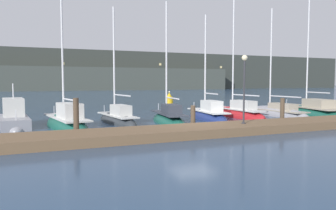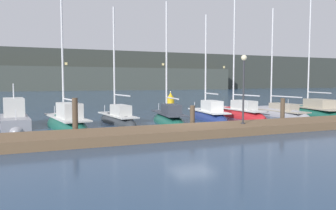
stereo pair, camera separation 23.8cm
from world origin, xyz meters
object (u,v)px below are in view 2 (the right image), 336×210
sailboat_berth_6 (208,117)px  sailboat_berth_8 (276,114)px  motorboat_berth_2 (15,123)px  sailboat_berth_9 (313,113)px  channel_buoy (171,102)px  sailboat_berth_5 (169,121)px  sailboat_berth_7 (238,115)px  sailboat_berth_4 (117,121)px  dock_lamppost (244,78)px  sailboat_berth_3 (66,125)px

sailboat_berth_6 → sailboat_berth_8: size_ratio=0.89×
motorboat_berth_2 → sailboat_berth_9: sailboat_berth_9 is taller
motorboat_berth_2 → channel_buoy: motorboat_berth_2 is taller
sailboat_berth_6 → channel_buoy: size_ratio=4.80×
sailboat_berth_5 → sailboat_berth_8: bearing=5.9°
sailboat_berth_5 → sailboat_berth_9: bearing=1.8°
motorboat_berth_2 → sailboat_berth_7: bearing=-1.3°
sailboat_berth_6 → sailboat_berth_9: sailboat_berth_9 is taller
sailboat_berth_5 → sailboat_berth_9: (13.32, 0.42, -0.02)m
motorboat_berth_2 → sailboat_berth_4: sailboat_berth_4 is taller
dock_lamppost → sailboat_berth_8: bearing=39.4°
sailboat_berth_6 → channel_buoy: sailboat_berth_6 is taller
sailboat_berth_6 → dock_lamppost: bearing=-101.4°
motorboat_berth_2 → channel_buoy: 17.96m
sailboat_berth_4 → sailboat_berth_5: bearing=-21.3°
sailboat_berth_8 → channel_buoy: (-4.88, 10.95, 0.55)m
motorboat_berth_2 → sailboat_berth_9: size_ratio=0.48×
sailboat_berth_7 → channel_buoy: sailboat_berth_7 is taller
sailboat_berth_7 → sailboat_berth_4: bearing=-179.5°
sailboat_berth_5 → motorboat_berth_2: bearing=169.9°
motorboat_berth_2 → sailboat_berth_4: size_ratio=0.61×
motorboat_berth_2 → sailboat_berth_9: (22.91, -1.29, -0.14)m
sailboat_berth_4 → channel_buoy: sailboat_berth_4 is taller
sailboat_berth_7 → dock_lamppost: 8.28m
sailboat_berth_4 → sailboat_berth_9: size_ratio=0.78×
sailboat_berth_8 → sailboat_berth_7: bearing=175.2°
sailboat_berth_4 → sailboat_berth_7: size_ratio=0.83×
sailboat_berth_6 → motorboat_berth_2: bearing=176.9°
dock_lamppost → motorboat_berth_2: bearing=149.8°
sailboat_berth_4 → sailboat_berth_5: 3.47m
sailboat_berth_3 → sailboat_berth_5: sailboat_berth_3 is taller
sailboat_berth_6 → sailboat_berth_9: bearing=-3.4°
sailboat_berth_3 → sailboat_berth_8: 16.68m
sailboat_berth_4 → sailboat_berth_6: sailboat_berth_4 is taller
sailboat_berth_3 → sailboat_berth_6: (10.26, 0.87, -0.01)m
sailboat_berth_6 → dock_lamppost: sailboat_berth_6 is taller
sailboat_berth_8 → dock_lamppost: bearing=-140.6°
sailboat_berth_3 → channel_buoy: size_ratio=6.08×
sailboat_berth_6 → sailboat_berth_7: size_ratio=0.83×
channel_buoy → dock_lamppost: 17.62m
sailboat_berth_8 → sailboat_berth_9: sailboat_berth_9 is taller
sailboat_berth_3 → sailboat_berth_7: size_ratio=1.05×
sailboat_berth_5 → channel_buoy: (5.13, 12.00, 0.50)m
sailboat_berth_5 → sailboat_berth_7: sailboat_berth_7 is taller
dock_lamppost → sailboat_berth_9: bearing=27.3°
sailboat_berth_3 → sailboat_berth_8: (16.66, 0.92, -0.06)m
sailboat_berth_6 → sailboat_berth_3: bearing=-175.1°
sailboat_berth_4 → sailboat_berth_8: bearing=-0.9°
dock_lamppost → sailboat_berth_7: bearing=58.0°
sailboat_berth_7 → sailboat_berth_8: (3.54, -0.30, -0.04)m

